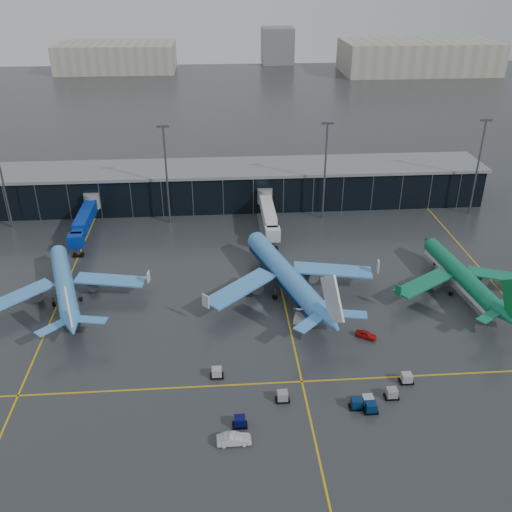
{
  "coord_description": "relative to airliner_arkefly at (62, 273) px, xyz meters",
  "views": [
    {
      "loc": [
        -2.85,
        -86.66,
        60.91
      ],
      "look_at": [
        5.0,
        18.0,
        6.0
      ],
      "focal_mm": 40.0,
      "sensor_mm": 36.0,
      "label": 1
    }
  ],
  "objects": [
    {
      "name": "ground",
      "position": [
        33.63,
        -13.78,
        -5.85
      ],
      "size": [
        600.0,
        600.0,
        0.0
      ],
      "primitive_type": "plane",
      "color": "#282B2D",
      "rests_on": "ground"
    },
    {
      "name": "airliner_arkefly",
      "position": [
        0.0,
        0.0,
        0.0
      ],
      "size": [
        43.14,
        46.21,
        11.7
      ],
      "primitive_type": null,
      "rotation": [
        0.0,
        0.0,
        0.3
      ],
      "color": "#4490DF",
      "rests_on": "ground"
    },
    {
      "name": "service_van_red",
      "position": [
        56.95,
        -17.62,
        -5.19
      ],
      "size": [
        4.07,
        3.43,
        1.31
      ],
      "primitive_type": "imported",
      "rotation": [
        0.0,
        0.0,
        0.98
      ],
      "color": "#B6110E",
      "rests_on": "ground"
    },
    {
      "name": "distant_hangars",
      "position": [
        83.57,
        256.3,
        2.94
      ],
      "size": [
        260.0,
        71.0,
        22.0
      ],
      "color": "#B2AD99",
      "rests_on": "ground"
    },
    {
      "name": "airliner_klm_near",
      "position": [
        44.13,
        -0.32,
        0.88
      ],
      "size": [
        49.55,
        53.11,
        13.47
      ],
      "primitive_type": null,
      "rotation": [
        0.0,
        0.0,
        0.3
      ],
      "color": "#448FE1",
      "rests_on": "ground"
    },
    {
      "name": "service_van_white",
      "position": [
        32.09,
        -41.22,
        -5.05
      ],
      "size": [
        4.92,
        1.82,
        1.61
      ],
      "primitive_type": "imported",
      "rotation": [
        0.0,
        0.0,
        1.6
      ],
      "color": "silver",
      "rests_on": "ground"
    },
    {
      "name": "flood_masts",
      "position": [
        38.63,
        36.22,
        7.96
      ],
      "size": [
        203.0,
        0.5,
        25.5
      ],
      "color": "#595B60",
      "rests_on": "ground"
    },
    {
      "name": "baggage_carts",
      "position": [
        47.15,
        -33.52,
        -5.09
      ],
      "size": [
        32.73,
        12.9,
        1.7
      ],
      "color": "black",
      "rests_on": "ground"
    },
    {
      "name": "taxi_lines",
      "position": [
        43.63,
        -3.17,
        -5.84
      ],
      "size": [
        220.0,
        120.0,
        0.02
      ],
      "color": "gold",
      "rests_on": "ground"
    },
    {
      "name": "mobile_airstair",
      "position": [
        45.84,
        -11.19,
        -5.08
      ],
      "size": [
        2.91,
        3.64,
        3.45
      ],
      "rotation": [
        0.0,
        0.0,
        -0.24
      ],
      "color": "silver",
      "rests_on": "ground"
    },
    {
      "name": "airliner_aer_lingus",
      "position": [
        80.11,
        -2.49,
        -0.15
      ],
      "size": [
        36.1,
        40.15,
        11.4
      ],
      "primitive_type": null,
      "rotation": [
        0.0,
        0.0,
        0.1
      ],
      "color": "#0D6F4B",
      "rests_on": "ground"
    },
    {
      "name": "terminal_pier",
      "position": [
        33.63,
        48.22,
        -0.43
      ],
      "size": [
        142.0,
        17.0,
        10.7
      ],
      "color": "black",
      "rests_on": "ground"
    },
    {
      "name": "jet_bridges",
      "position": [
        -1.37,
        29.21,
        -1.3
      ],
      "size": [
        94.0,
        27.5,
        7.2
      ],
      "color": "#595B60",
      "rests_on": "ground"
    }
  ]
}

